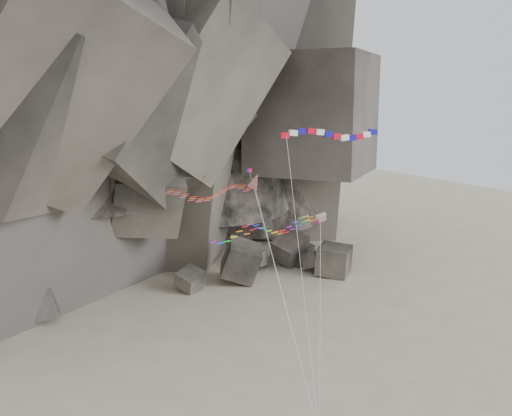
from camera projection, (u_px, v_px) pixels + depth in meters
headland at (32, 30)px, 101.10m from camera, size 110.00×70.00×84.00m
boulder_field at (231, 274)px, 93.96m from camera, size 79.74×17.50×8.24m
delta_kite at (208, 192)px, 50.07m from camera, size 10.57×8.85×23.66m
banner_kite at (331, 135)px, 56.69m from camera, size 12.51×9.94×27.35m
parafoil_kite at (266, 229)px, 48.21m from camera, size 12.85×3.65×20.30m
pennant_kite at (265, 232)px, 54.04m from camera, size 0.87×10.12×23.67m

